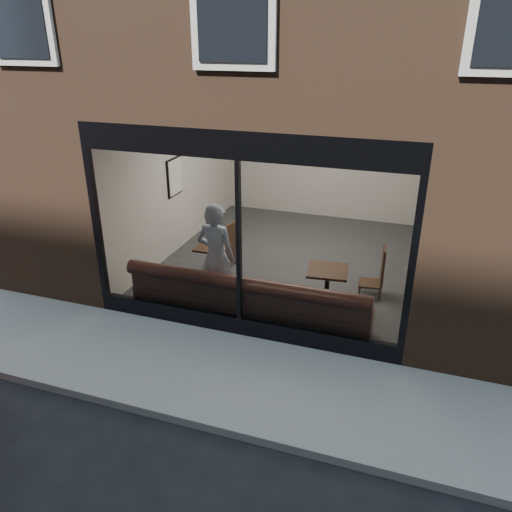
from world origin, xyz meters
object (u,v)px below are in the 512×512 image
(banquette, at_px, (249,309))
(person, at_px, (216,258))
(cafe_table_right, at_px, (328,271))
(cafe_chair_left, at_px, (223,255))
(cafe_chair_right, at_px, (370,283))
(cafe_table_left, at_px, (212,247))

(banquette, height_order, person, person)
(cafe_table_right, xyz_separation_m, cafe_chair_left, (-2.36, 1.05, -0.50))
(banquette, relative_size, cafe_chair_right, 10.12)
(cafe_table_left, relative_size, cafe_table_right, 0.84)
(person, distance_m, cafe_chair_left, 1.83)
(cafe_chair_right, bearing_deg, cafe_table_left, 2.15)
(cafe_table_right, bearing_deg, cafe_table_left, 172.64)
(cafe_table_left, bearing_deg, cafe_table_right, -7.36)
(cafe_table_left, height_order, cafe_chair_left, cafe_table_left)
(person, relative_size, cafe_chair_left, 5.02)
(banquette, bearing_deg, person, 158.35)
(person, xyz_separation_m, cafe_table_left, (-0.45, 0.83, -0.21))
(banquette, relative_size, cafe_table_left, 7.22)
(banquette, height_order, cafe_chair_right, banquette)
(cafe_table_left, bearing_deg, cafe_chair_left, 98.62)
(cafe_table_left, relative_size, cafe_chair_left, 1.46)
(person, height_order, cafe_table_right, person)
(cafe_chair_left, height_order, cafe_chair_right, same)
(person, height_order, cafe_chair_right, person)
(cafe_chair_left, xyz_separation_m, cafe_chair_right, (3.01, -0.28, 0.00))
(cafe_chair_right, bearing_deg, cafe_table_right, 42.49)
(cafe_table_right, bearing_deg, banquette, -144.64)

